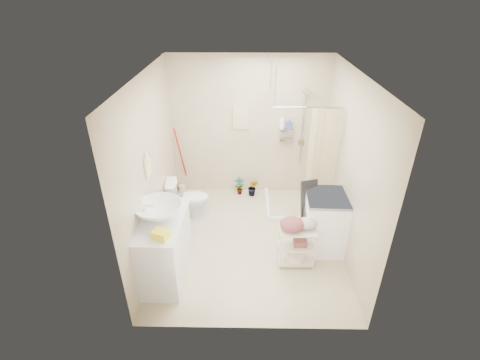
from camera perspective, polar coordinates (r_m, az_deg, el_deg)
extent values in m
plane|color=beige|center=(5.61, 1.46, -10.02)|extent=(3.20, 3.20, 0.00)
cube|color=silver|center=(4.44, 1.89, 16.87)|extent=(2.80, 3.20, 0.04)
cube|color=beige|center=(6.35, 1.50, 8.51)|extent=(2.80, 0.04, 2.60)
cube|color=beige|center=(3.55, 1.90, -10.18)|extent=(2.80, 0.04, 2.60)
cube|color=beige|center=(5.07, -14.40, 1.89)|extent=(0.04, 3.20, 2.60)
cube|color=beige|center=(5.11, 17.55, 1.64)|extent=(0.04, 3.20, 2.60)
cube|color=silver|center=(4.86, -12.46, -10.90)|extent=(0.64, 1.09, 0.94)
imported|color=silver|center=(4.55, -13.18, -5.02)|extent=(0.76, 0.76, 0.21)
cube|color=yellow|center=(4.24, -12.89, -8.70)|extent=(0.23, 0.20, 0.10)
cube|color=yellow|center=(4.89, -10.97, -16.68)|extent=(0.36, 0.32, 0.16)
imported|color=white|center=(6.04, -8.48, -3.03)|extent=(0.73, 0.45, 0.72)
imported|color=brown|center=(6.70, -0.11, -1.00)|extent=(0.21, 0.16, 0.35)
imported|color=#935D35|center=(6.65, 2.13, -1.25)|extent=(0.22, 0.19, 0.35)
cube|color=beige|center=(6.27, 0.13, 10.17)|extent=(0.28, 0.03, 0.42)
imported|color=white|center=(6.27, 6.92, 9.43)|extent=(0.10, 0.10, 0.25)
imported|color=#3A5298|center=(6.30, 8.13, 9.07)|extent=(0.10, 0.10, 0.17)
cube|color=white|center=(5.39, 13.82, -6.73)|extent=(0.65, 0.67, 0.92)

